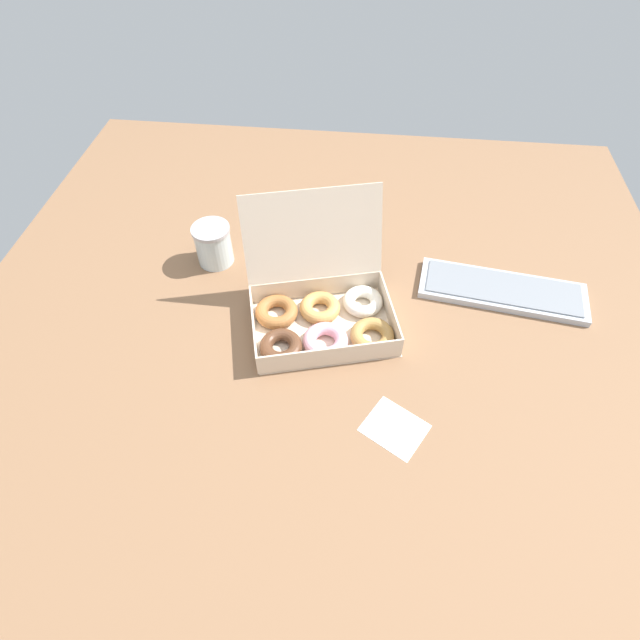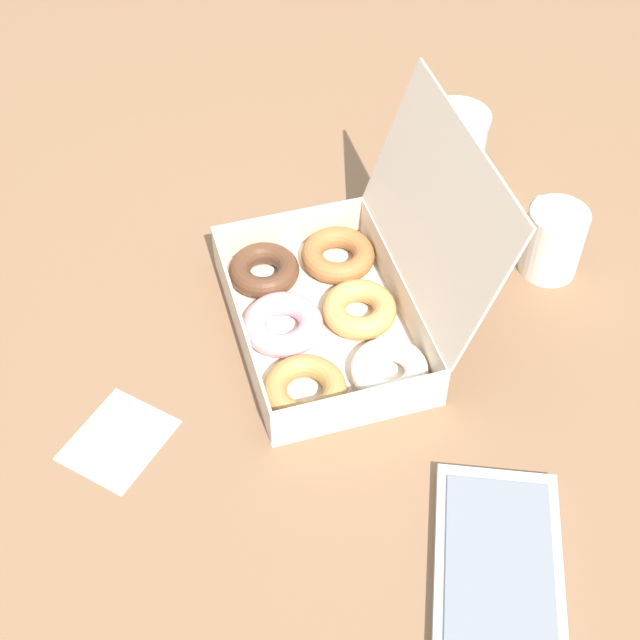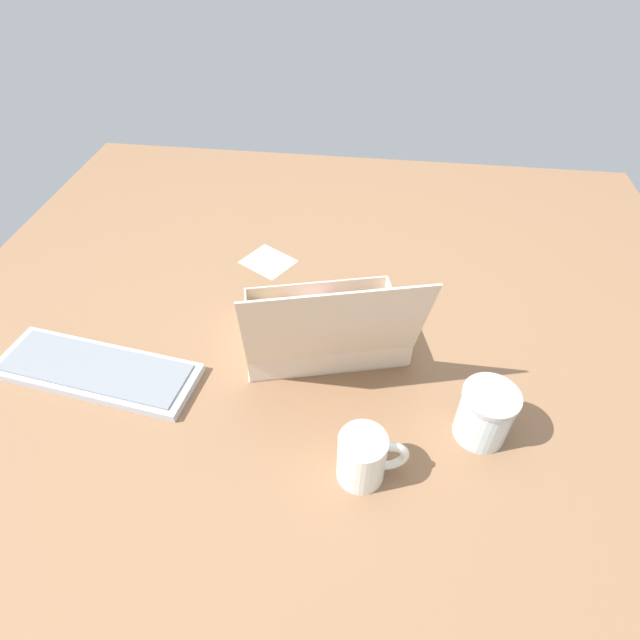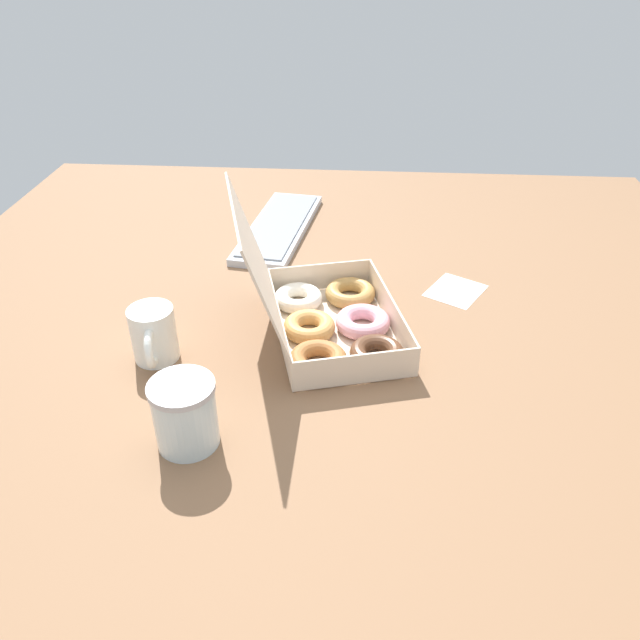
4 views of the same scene
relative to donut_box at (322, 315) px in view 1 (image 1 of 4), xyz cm
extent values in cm
cube|color=brown|center=(0.66, 1.15, -4.45)|extent=(180.00, 180.00, 2.00)
cube|color=beige|center=(0.37, -1.42, -3.25)|extent=(37.67, 30.09, 0.40)
cube|color=beige|center=(-15.37, -5.66, -0.07)|extent=(6.18, 21.61, 5.95)
cube|color=beige|center=(16.12, 2.82, -0.07)|extent=(6.18, 21.61, 5.95)
cube|color=beige|center=(3.22, -11.98, -0.07)|extent=(31.20, 8.77, 5.95)
cube|color=beige|center=(-2.47, 9.14, -0.07)|extent=(31.20, 8.77, 5.95)
cube|color=beige|center=(-3.40, 12.60, 13.51)|extent=(33.73, 15.48, 21.34)
torus|color=#543321|center=(-8.51, -9.22, -1.56)|extent=(11.40, 11.40, 3.04)
torus|color=#E7A1B3|center=(1.53, -6.58, -1.56)|extent=(14.16, 14.16, 3.17)
torus|color=#AB8144|center=(12.26, -3.83, -1.56)|extent=(11.66, 11.66, 2.98)
torus|color=#9C6232|center=(-11.26, 0.78, -1.56)|extent=(14.70, 14.70, 3.08)
torus|color=tan|center=(-0.87, 3.61, -1.56)|extent=(12.06, 12.06, 3.13)
torus|color=white|center=(9.52, 6.80, -1.56)|extent=(13.98, 13.98, 3.04)
cube|color=#B2BAC4|center=(44.81, 15.27, -2.55)|extent=(43.05, 19.13, 1.80)
cube|color=slate|center=(44.81, 15.27, -1.45)|extent=(39.46, 16.52, 0.40)
cylinder|color=white|center=(-9.90, 30.74, 1.68)|extent=(8.11, 8.11, 10.26)
torus|color=white|center=(-14.17, 29.94, 1.68)|extent=(7.35, 2.77, 7.20)
cylinder|color=black|center=(-9.90, 30.74, 4.96)|extent=(7.14, 7.14, 0.62)
cylinder|color=silver|center=(-30.95, 19.62, 1.64)|extent=(9.50, 9.50, 10.18)
cylinder|color=#B2B2B7|center=(-30.95, 19.62, 7.23)|extent=(9.97, 9.97, 1.00)
cube|color=white|center=(17.93, -26.36, -3.37)|extent=(15.48, 14.86, 0.15)
camera|label=1|loc=(7.89, -77.61, 89.60)|focal=28.00mm
camera|label=2|loc=(78.48, -3.60, 86.34)|focal=50.00mm
camera|label=3|loc=(-8.66, 75.04, 75.00)|focal=28.00mm
camera|label=4|loc=(-99.24, -5.42, 64.93)|focal=35.00mm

